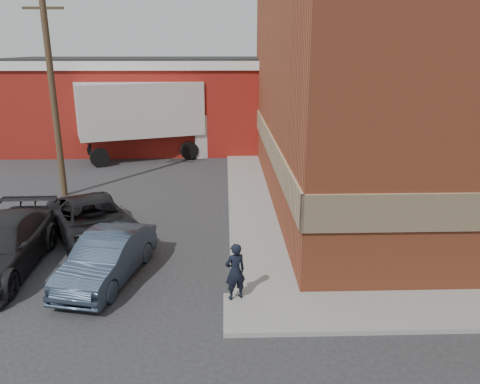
# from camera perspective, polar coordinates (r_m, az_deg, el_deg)

# --- Properties ---
(ground) EXTENTS (90.00, 90.00, 0.00)m
(ground) POSITION_cam_1_polar(r_m,az_deg,el_deg) (12.50, 0.33, -12.67)
(ground) COLOR #28282B
(ground) RESTS_ON ground
(brick_building) EXTENTS (14.25, 18.25, 9.36)m
(brick_building) POSITION_cam_1_polar(r_m,az_deg,el_deg) (21.79, 22.83, 11.86)
(brick_building) COLOR #A74A2B
(brick_building) RESTS_ON ground
(sidewalk_west) EXTENTS (1.80, 18.00, 0.12)m
(sidewalk_west) POSITION_cam_1_polar(r_m,az_deg,el_deg) (20.79, 1.05, -0.03)
(sidewalk_west) COLOR gray
(sidewalk_west) RESTS_ON ground
(warehouse) EXTENTS (16.30, 8.30, 5.60)m
(warehouse) POSITION_cam_1_polar(r_m,az_deg,el_deg) (31.51, -12.24, 10.63)
(warehouse) COLOR maroon
(warehouse) RESTS_ON ground
(utility_pole) EXTENTS (2.00, 0.26, 9.00)m
(utility_pole) POSITION_cam_1_polar(r_m,az_deg,el_deg) (21.11, -21.94, 12.00)
(utility_pole) COLOR #503D28
(utility_pole) RESTS_ON ground
(man) EXTENTS (0.64, 0.54, 1.50)m
(man) POSITION_cam_1_polar(r_m,az_deg,el_deg) (11.86, -0.60, -9.65)
(man) COLOR black
(man) RESTS_ON sidewalk_south
(sedan) EXTENTS (2.25, 4.24, 1.33)m
(sedan) POSITION_cam_1_polar(r_m,az_deg,el_deg) (13.56, -15.89, -7.72)
(sedan) COLOR #303F51
(sedan) RESTS_ON ground
(suv_a) EXTENTS (4.42, 5.46, 1.38)m
(suv_a) POSITION_cam_1_polar(r_m,az_deg,el_deg) (16.41, -17.50, -3.33)
(suv_a) COLOR black
(suv_a) RESTS_ON ground
(box_truck) EXTENTS (9.24, 5.41, 4.38)m
(box_truck) POSITION_cam_1_polar(r_m,az_deg,el_deg) (27.65, -10.30, 9.27)
(box_truck) COLOR silver
(box_truck) RESTS_ON ground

